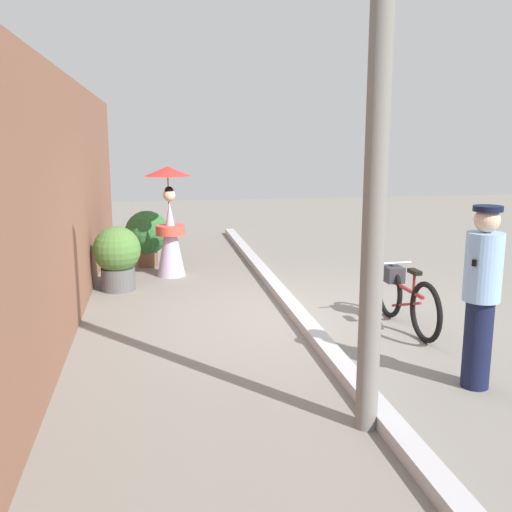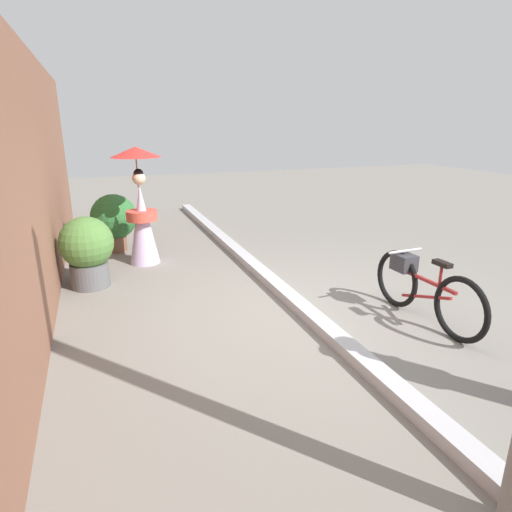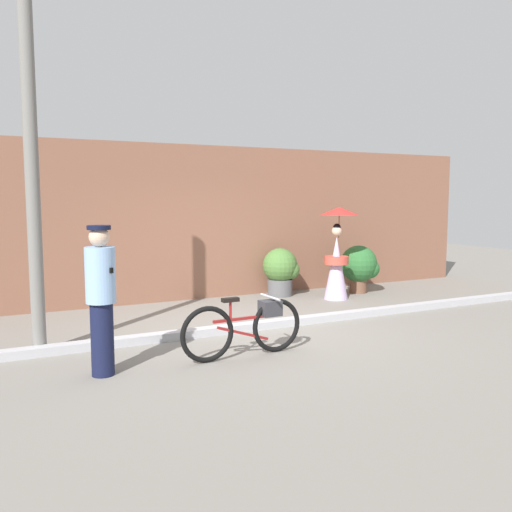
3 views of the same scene
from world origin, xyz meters
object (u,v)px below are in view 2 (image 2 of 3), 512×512
at_px(potted_plant_by_door, 88,249).
at_px(potted_plant_small, 115,219).
at_px(person_with_parasol, 141,207).
at_px(bicycle_near_officer, 423,287).

relative_size(potted_plant_by_door, potted_plant_small, 0.98).
distance_m(person_with_parasol, potted_plant_by_door, 1.23).
height_order(person_with_parasol, potted_plant_by_door, person_with_parasol).
bearing_deg(potted_plant_small, potted_plant_by_door, 165.29).
distance_m(bicycle_near_officer, potted_plant_small, 5.26).
distance_m(bicycle_near_officer, potted_plant_by_door, 4.39).
distance_m(person_with_parasol, potted_plant_small, 1.01).
height_order(person_with_parasol, potted_plant_small, person_with_parasol).
bearing_deg(potted_plant_by_door, potted_plant_small, -14.71).
xyz_separation_m(bicycle_near_officer, potted_plant_by_door, (2.50, 3.60, 0.15)).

